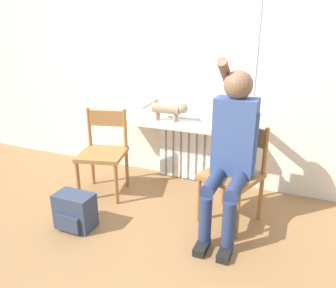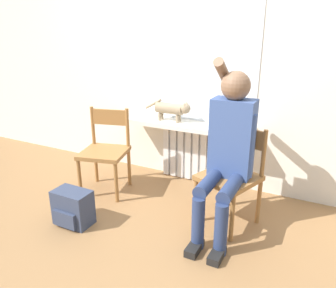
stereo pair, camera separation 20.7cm
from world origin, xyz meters
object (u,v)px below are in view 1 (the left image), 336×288
Objects in this scene: chair_right at (234,172)px; person at (232,144)px; cat at (170,109)px; chair_left at (103,151)px; backpack at (75,211)px.

person reaches higher than chair_right.
cat is at bearing 142.03° from person.
backpack is (0.13, -0.66, -0.30)m from chair_left.
chair_right is at bearing 83.06° from person.
person is 1.43m from backpack.
chair_left is at bearing -134.10° from cat.
cat is at bearing 72.27° from backpack.
backpack is at bearing -154.74° from person.
chair_left is 1.00× the size of chair_right.
chair_left and chair_right have the same top height.
cat is (-0.80, 0.62, 0.08)m from person.
cat is (0.51, 0.52, 0.37)m from chair_left.
backpack is (-1.19, -0.66, -0.30)m from chair_right.
chair_right reaches higher than backpack.
chair_right is 1.03m from cat.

